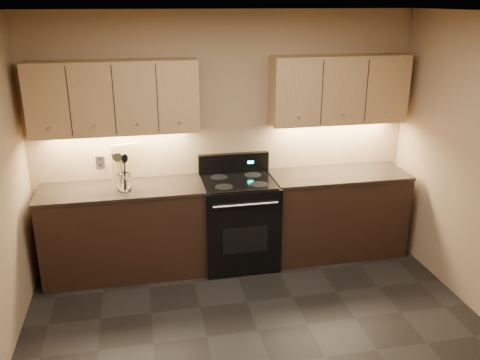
{
  "coord_description": "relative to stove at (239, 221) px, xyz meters",
  "views": [
    {
      "loc": [
        -0.88,
        -3.13,
        2.68
      ],
      "look_at": [
        0.05,
        1.45,
        1.02
      ],
      "focal_mm": 38.0,
      "sensor_mm": 36.0,
      "label": 1
    }
  ],
  "objects": [
    {
      "name": "upper_cab_left",
      "position": [
        -1.18,
        0.17,
        1.32
      ],
      "size": [
        1.6,
        0.3,
        0.7
      ],
      "primitive_type": "cube",
      "color": "tan",
      "rests_on": "wall_back"
    },
    {
      "name": "black_spoon",
      "position": [
        -1.15,
        -0.03,
        0.64
      ],
      "size": [
        0.09,
        0.1,
        0.35
      ],
      "primitive_type": null,
      "rotation": [
        0.12,
        0.08,
        0.02
      ],
      "color": "black",
      "rests_on": "utensil_crock"
    },
    {
      "name": "cutting_board",
      "position": [
        -1.12,
        0.27,
        0.64
      ],
      "size": [
        0.32,
        0.17,
        0.39
      ],
      "primitive_type": "cube",
      "rotation": [
        0.18,
        0.0,
        0.29
      ],
      "color": "tan",
      "rests_on": "counter_left"
    },
    {
      "name": "counter_right",
      "position": [
        1.1,
        0.02,
        -0.01
      ],
      "size": [
        1.46,
        0.62,
        0.93
      ],
      "color": "black",
      "rests_on": "ground"
    },
    {
      "name": "upper_cab_right",
      "position": [
        1.1,
        0.17,
        1.32
      ],
      "size": [
        1.44,
        0.3,
        0.7
      ],
      "primitive_type": "cube",
      "color": "tan",
      "rests_on": "wall_back"
    },
    {
      "name": "outlet_plate",
      "position": [
        -1.38,
        0.31,
        0.64
      ],
      "size": [
        0.08,
        0.01,
        0.12
      ],
      "primitive_type": "cube",
      "color": "#B2B5BA",
      "rests_on": "wall_back"
    },
    {
      "name": "wall_back",
      "position": [
        -0.08,
        0.32,
        0.82
      ],
      "size": [
        4.0,
        0.04,
        2.6
      ],
      "primitive_type": "cube",
      "color": "#9F7F5D",
      "rests_on": "ground"
    },
    {
      "name": "steel_skimmer",
      "position": [
        -1.11,
        -0.05,
        0.65
      ],
      "size": [
        0.18,
        0.1,
        0.37
      ],
      "primitive_type": null,
      "rotation": [
        0.01,
        -0.24,
        0.07
      ],
      "color": "silver",
      "rests_on": "utensil_crock"
    },
    {
      "name": "stove",
      "position": [
        0.0,
        0.0,
        0.0
      ],
      "size": [
        0.76,
        0.68,
        1.14
      ],
      "color": "black",
      "rests_on": "ground"
    },
    {
      "name": "wooden_spoon",
      "position": [
        -1.18,
        -0.05,
        0.63
      ],
      "size": [
        0.11,
        0.08,
        0.33
      ],
      "primitive_type": null,
      "rotation": [
        0.02,
        0.15,
        0.27
      ],
      "color": "tan",
      "rests_on": "utensil_crock"
    },
    {
      "name": "utensil_crock",
      "position": [
        -1.15,
        -0.03,
        0.53
      ],
      "size": [
        0.15,
        0.15,
        0.17
      ],
      "color": "white",
      "rests_on": "counter_left"
    },
    {
      "name": "counter_left",
      "position": [
        -1.18,
        0.02,
        -0.01
      ],
      "size": [
        1.62,
        0.62,
        0.93
      ],
      "color": "black",
      "rests_on": "ground"
    },
    {
      "name": "ceiling",
      "position": [
        -0.08,
        -1.68,
        2.12
      ],
      "size": [
        4.0,
        4.0,
        0.0
      ],
      "primitive_type": "plane",
      "rotation": [
        3.14,
        0.0,
        0.0
      ],
      "color": "silver",
      "rests_on": "wall_back"
    },
    {
      "name": "steel_spatula",
      "position": [
        -1.12,
        -0.02,
        0.66
      ],
      "size": [
        0.21,
        0.12,
        0.4
      ],
      "primitive_type": null,
      "rotation": [
        0.14,
        -0.25,
        -0.39
      ],
      "color": "silver",
      "rests_on": "utensil_crock"
    }
  ]
}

